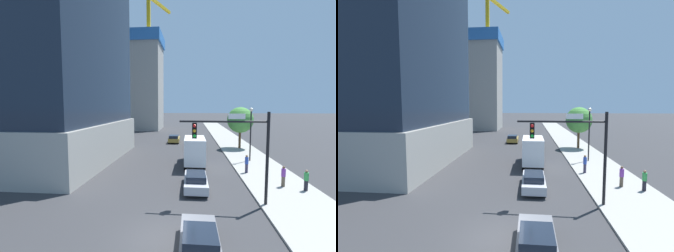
% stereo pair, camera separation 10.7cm
% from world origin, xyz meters
% --- Properties ---
extents(ground_plane, '(400.00, 400.00, 0.00)m').
position_xyz_m(ground_plane, '(0.00, 0.00, 0.00)').
color(ground_plane, '#333335').
extents(sidewalk, '(5.43, 120.00, 0.15)m').
position_xyz_m(sidewalk, '(8.81, 20.00, 0.07)').
color(sidewalk, '#9E9B93').
rests_on(sidewalk, ground).
extents(construction_building, '(16.35, 14.50, 35.50)m').
position_xyz_m(construction_building, '(-13.99, 55.44, 14.61)').
color(construction_building, '#9E9B93').
rests_on(construction_building, ground).
extents(traffic_light_pole, '(5.94, 0.48, 6.23)m').
position_xyz_m(traffic_light_pole, '(4.42, 4.50, 4.40)').
color(traffic_light_pole, black).
rests_on(traffic_light_pole, sidewalk).
extents(street_lamp, '(0.44, 0.44, 6.36)m').
position_xyz_m(street_lamp, '(8.54, 17.39, 4.26)').
color(street_lamp, black).
rests_on(street_lamp, sidewalk).
extents(street_tree, '(4.00, 4.00, 6.39)m').
position_xyz_m(street_tree, '(9.03, 25.93, 4.52)').
color(street_tree, brown).
rests_on(street_tree, sidewalk).
extents(car_green, '(1.86, 4.26, 1.37)m').
position_xyz_m(car_green, '(1.86, 25.73, 0.68)').
color(car_green, '#1E6638').
rests_on(car_green, ground).
extents(car_gold, '(1.91, 4.37, 1.44)m').
position_xyz_m(car_gold, '(-1.61, 31.26, 0.72)').
color(car_gold, '#AD8938').
rests_on(car_gold, ground).
extents(car_gray, '(1.77, 4.15, 1.41)m').
position_xyz_m(car_gray, '(1.86, -1.22, 0.69)').
color(car_gray, slate).
rests_on(car_gray, ground).
extents(car_silver, '(1.82, 4.68, 1.39)m').
position_xyz_m(car_silver, '(1.86, 7.41, 0.70)').
color(car_silver, '#B7B7BC').
rests_on(car_silver, ground).
extents(box_truck, '(2.24, 6.76, 3.26)m').
position_xyz_m(box_truck, '(1.86, 15.08, 1.81)').
color(box_truck, '#1E4799').
rests_on(box_truck, ground).
extents(pedestrian_purple_shirt, '(0.34, 0.34, 1.70)m').
position_xyz_m(pedestrian_purple_shirt, '(9.01, 8.26, 1.02)').
color(pedestrian_purple_shirt, brown).
rests_on(pedestrian_purple_shirt, sidewalk).
extents(pedestrian_blue_shirt, '(0.34, 0.34, 1.79)m').
position_xyz_m(pedestrian_blue_shirt, '(6.94, 12.07, 1.07)').
color(pedestrian_blue_shirt, '#38334C').
rests_on(pedestrian_blue_shirt, sidewalk).
extents(pedestrian_green_shirt, '(0.34, 0.34, 1.65)m').
position_xyz_m(pedestrian_green_shirt, '(10.43, 7.46, 0.99)').
color(pedestrian_green_shirt, black).
rests_on(pedestrian_green_shirt, sidewalk).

